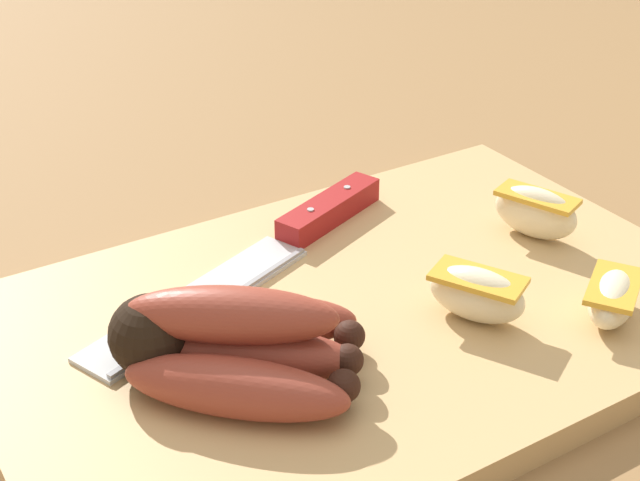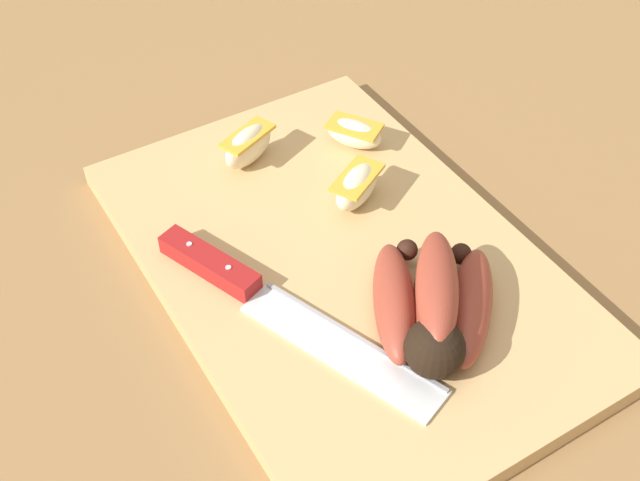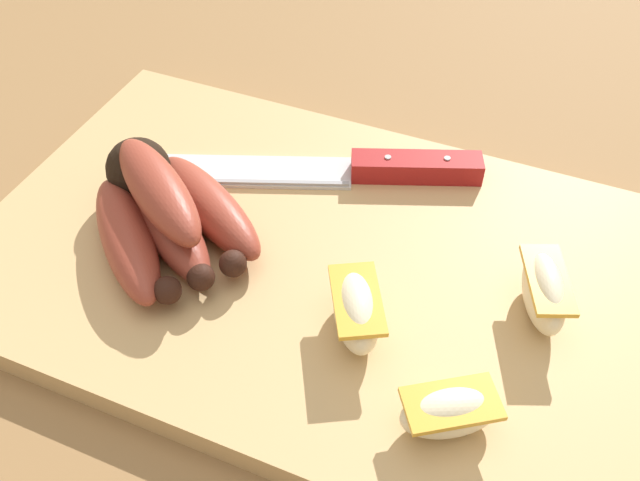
% 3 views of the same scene
% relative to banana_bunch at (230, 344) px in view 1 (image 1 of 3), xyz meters
% --- Properties ---
extents(ground_plane, '(6.00, 6.00, 0.00)m').
position_rel_banana_bunch_xyz_m(ground_plane, '(-0.12, -0.02, -0.04)').
color(ground_plane, olive).
extents(cutting_board, '(0.47, 0.31, 0.02)m').
position_rel_banana_bunch_xyz_m(cutting_board, '(-0.10, -0.02, -0.03)').
color(cutting_board, tan).
rests_on(cutting_board, ground_plane).
extents(banana_bunch, '(0.15, 0.15, 0.06)m').
position_rel_banana_bunch_xyz_m(banana_bunch, '(0.00, 0.00, 0.00)').
color(banana_bunch, black).
rests_on(banana_bunch, cutting_board).
extents(chefs_knife, '(0.27, 0.13, 0.02)m').
position_rel_banana_bunch_xyz_m(chefs_knife, '(-0.10, -0.11, -0.02)').
color(chefs_knife, silver).
rests_on(chefs_knife, cutting_board).
extents(apple_wedge_near, '(0.05, 0.07, 0.04)m').
position_rel_banana_bunch_xyz_m(apple_wedge_near, '(-0.15, 0.03, -0.00)').
color(apple_wedge_near, beige).
rests_on(apple_wedge_near, cutting_board).
extents(apple_wedge_middle, '(0.06, 0.05, 0.03)m').
position_rel_banana_bunch_xyz_m(apple_wedge_middle, '(-0.23, 0.07, -0.01)').
color(apple_wedge_middle, beige).
rests_on(apple_wedge_middle, cutting_board).
extents(apple_wedge_far, '(0.05, 0.07, 0.04)m').
position_rel_banana_bunch_xyz_m(apple_wedge_far, '(-0.26, -0.03, -0.00)').
color(apple_wedge_far, beige).
rests_on(apple_wedge_far, cutting_board).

